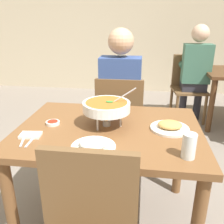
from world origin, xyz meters
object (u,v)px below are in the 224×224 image
object	(u,v)px
drink_glass	(189,147)
patron_bg_right	(195,69)
chair_diner_main	(120,117)
diner_main	(121,92)
chair_bg_right	(188,83)
curry_bowl	(107,107)
rice_plate	(93,145)
dining_table_main	(109,143)
sauce_dish	(53,123)
appetizer_plate	(170,127)

from	to	relation	value
drink_glass	patron_bg_right	size ratio (longest dim) A/B	0.10
chair_diner_main	diner_main	world-z (taller)	diner_main
chair_bg_right	patron_bg_right	distance (m)	0.27
curry_bowl	rice_plate	distance (m)	0.32
chair_diner_main	patron_bg_right	distance (m)	1.55
dining_table_main	sauce_dish	world-z (taller)	sauce_dish
dining_table_main	drink_glass	distance (m)	0.56
curry_bowl	chair_bg_right	xyz separation A→B (m)	(0.84, 2.07, -0.35)
chair_bg_right	drink_glass	bearing A→B (deg)	-99.04
dining_table_main	patron_bg_right	world-z (taller)	patron_bg_right
chair_diner_main	drink_glass	xyz separation A→B (m)	(0.44, -1.01, 0.28)
rice_plate	patron_bg_right	distance (m)	2.43
curry_bowl	rice_plate	world-z (taller)	curry_bowl
chair_diner_main	chair_bg_right	xyz separation A→B (m)	(0.82, 1.38, 0.00)
curry_bowl	patron_bg_right	bearing A→B (deg)	65.18
curry_bowl	patron_bg_right	distance (m)	2.14
appetizer_plate	patron_bg_right	size ratio (longest dim) A/B	0.18
diner_main	sauce_dish	size ratio (longest dim) A/B	14.56
appetizer_plate	drink_glass	xyz separation A→B (m)	(0.06, -0.32, 0.04)
chair_diner_main	sauce_dish	xyz separation A→B (m)	(-0.37, -0.71, 0.23)
curry_bowl	patron_bg_right	xyz separation A→B (m)	(0.90, 1.94, -0.12)
chair_diner_main	curry_bowl	bearing A→B (deg)	-91.61
chair_diner_main	rice_plate	bearing A→B (deg)	-92.56
curry_bowl	appetizer_plate	xyz separation A→B (m)	(0.40, -0.01, -0.11)
patron_bg_right	sauce_dish	bearing A→B (deg)	-122.43
dining_table_main	curry_bowl	size ratio (longest dim) A/B	3.49
patron_bg_right	chair_diner_main	bearing A→B (deg)	-124.93
chair_bg_right	diner_main	bearing A→B (deg)	-121.36
dining_table_main	rice_plate	xyz separation A→B (m)	(-0.04, -0.27, 0.13)
diner_main	patron_bg_right	xyz separation A→B (m)	(0.88, 1.23, 0.00)
curry_bowl	chair_bg_right	bearing A→B (deg)	67.82
curry_bowl	rice_plate	xyz separation A→B (m)	(-0.02, -0.30, -0.11)
dining_table_main	patron_bg_right	distance (m)	2.16
chair_bg_right	appetizer_plate	bearing A→B (deg)	-102.06
diner_main	drink_glass	size ratio (longest dim) A/B	10.08
chair_diner_main	sauce_dish	world-z (taller)	chair_diner_main
rice_plate	drink_glass	distance (m)	0.49
appetizer_plate	curry_bowl	bearing A→B (deg)	179.00
sauce_dish	appetizer_plate	bearing A→B (deg)	1.56
dining_table_main	patron_bg_right	size ratio (longest dim) A/B	0.89
chair_bg_right	patron_bg_right	world-z (taller)	patron_bg_right
chair_diner_main	sauce_dish	distance (m)	0.84
rice_plate	curry_bowl	bearing A→B (deg)	85.29
diner_main	chair_bg_right	distance (m)	1.60
rice_plate	appetizer_plate	bearing A→B (deg)	34.86
chair_diner_main	appetizer_plate	world-z (taller)	chair_diner_main
rice_plate	patron_bg_right	xyz separation A→B (m)	(0.92, 2.24, -0.01)
chair_diner_main	curry_bowl	size ratio (longest dim) A/B	2.71
diner_main	chair_bg_right	world-z (taller)	diner_main
chair_diner_main	drink_glass	size ratio (longest dim) A/B	6.92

